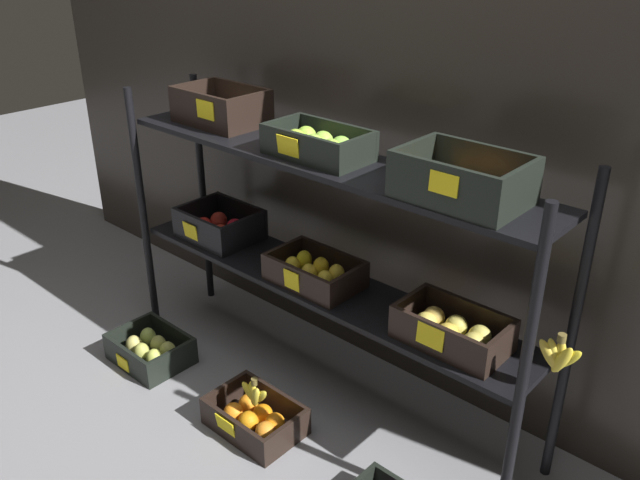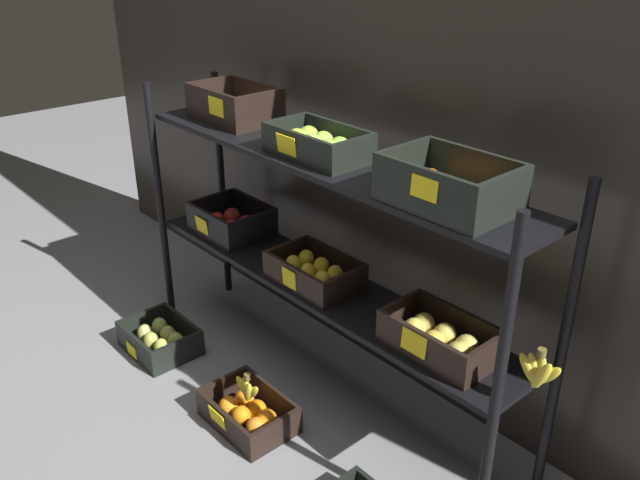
{
  "view_description": "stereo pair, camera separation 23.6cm",
  "coord_description": "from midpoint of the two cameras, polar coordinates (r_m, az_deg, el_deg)",
  "views": [
    {
      "loc": [
        1.43,
        -1.58,
        1.67
      ],
      "look_at": [
        0.0,
        0.0,
        0.64
      ],
      "focal_mm": 37.11,
      "sensor_mm": 36.0,
      "label": 1
    },
    {
      "loc": [
        1.59,
        -1.41,
        1.67
      ],
      "look_at": [
        0.0,
        0.0,
        0.64
      ],
      "focal_mm": 37.11,
      "sensor_mm": 36.0,
      "label": 2
    }
  ],
  "objects": [
    {
      "name": "crate_ground_pear",
      "position": [
        2.92,
        -16.68,
        -9.15
      ],
      "size": [
        0.32,
        0.25,
        0.12
      ],
      "color": "black",
      "rests_on": "ground_plane"
    },
    {
      "name": "crate_ground_orange",
      "position": [
        2.51,
        -8.41,
        -15.06
      ],
      "size": [
        0.34,
        0.24,
        0.11
      ],
      "color": "black",
      "rests_on": "ground_plane"
    },
    {
      "name": "display_rack",
      "position": [
        2.32,
        -2.7,
        1.68
      ],
      "size": [
        1.87,
        0.36,
        1.1
      ],
      "color": "black",
      "rests_on": "ground_plane"
    },
    {
      "name": "storefront_wall",
      "position": [
        2.5,
        2.89,
        9.15
      ],
      "size": [
        4.15,
        0.12,
        1.92
      ],
      "primitive_type": "cube",
      "color": "#2D2823",
      "rests_on": "ground_plane"
    },
    {
      "name": "ground_plane",
      "position": [
        2.71,
        -2.56,
        -12.43
      ],
      "size": [
        10.0,
        10.0,
        0.0
      ],
      "primitive_type": "plane",
      "color": "gray"
    },
    {
      "name": "banana_bunch_loose",
      "position": [
        2.42,
        -8.53,
        -13.14
      ],
      "size": [
        0.13,
        0.04,
        0.12
      ],
      "color": "brown",
      "rests_on": "crate_ground_orange"
    }
  ]
}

